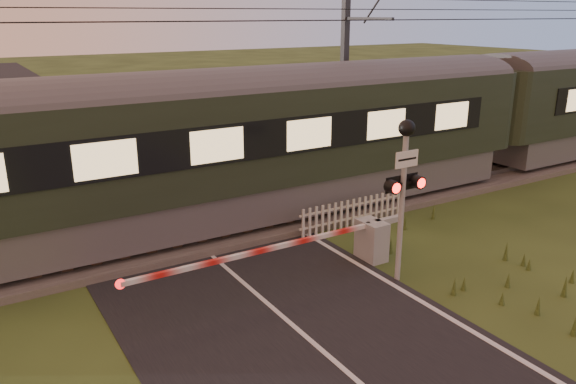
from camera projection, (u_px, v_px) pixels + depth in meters
ground at (325, 354)px, 9.80m from camera, size 160.00×160.00×0.00m
road at (333, 360)px, 9.62m from camera, size 6.00×140.00×0.03m
track_bed at (187, 232)px, 15.07m from camera, size 140.00×3.40×0.39m
overhead_wires at (174, 12)px, 13.36m from camera, size 120.00×0.62×0.62m
train at (483, 113)px, 20.02m from camera, size 43.13×2.97×4.02m
boom_gate at (359, 241)px, 13.25m from camera, size 6.97×0.75×1.00m
crossing_signal at (404, 173)px, 11.81m from camera, size 0.92×0.37×3.61m
picket_fence at (353, 213)px, 15.47m from camera, size 3.49×0.07×0.84m
catenary_mast at (345, 78)px, 19.20m from camera, size 0.22×2.46×6.91m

